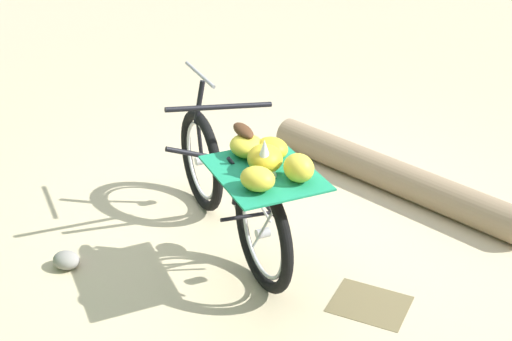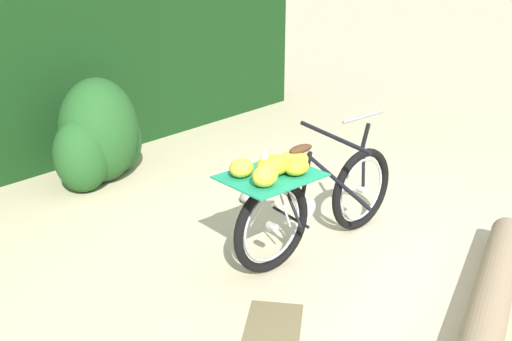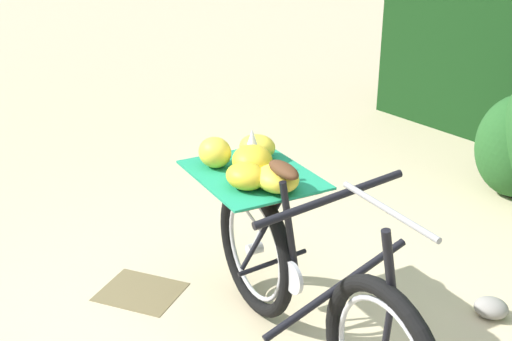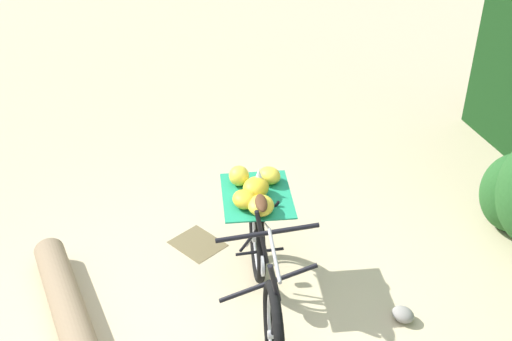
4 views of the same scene
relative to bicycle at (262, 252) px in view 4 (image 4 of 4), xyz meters
The scene contains 5 objects.
ground_plane 0.59m from the bicycle, 84.18° to the right, with size 60.00×60.00×0.00m, color beige.
bicycle is the anchor object (origin of this frame).
fallen_log 1.47m from the bicycle, 116.76° to the right, with size 0.25×0.25×2.18m, color #937A5B.
path_stone 1.19m from the bicycle, 34.23° to the left, with size 0.18×0.15×0.11m, color gray.
leaf_litter_patch 1.07m from the bicycle, behind, with size 0.44×0.36×0.01m, color olive.
Camera 4 is at (2.47, -2.38, 3.50)m, focal length 43.59 mm.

